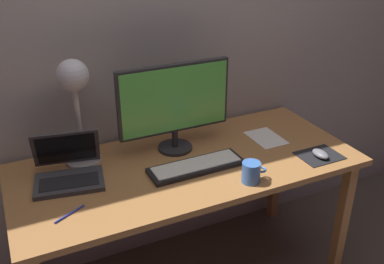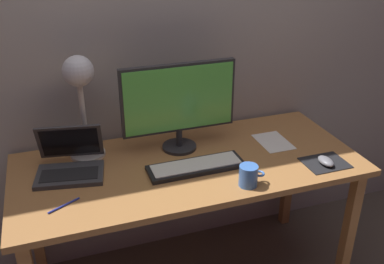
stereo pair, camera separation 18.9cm
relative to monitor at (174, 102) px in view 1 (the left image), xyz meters
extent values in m
cube|color=#A8A099|center=(0.00, 0.25, 0.31)|extent=(4.80, 0.06, 2.60)
cube|color=#A8703D|center=(0.00, -0.15, -0.26)|extent=(1.60, 0.70, 0.03)
cube|color=#A8703D|center=(0.74, -0.44, -0.63)|extent=(0.05, 0.05, 0.71)
cube|color=#A8703D|center=(-0.74, 0.14, -0.63)|extent=(0.05, 0.05, 0.71)
cube|color=#A8703D|center=(0.74, 0.14, -0.63)|extent=(0.05, 0.05, 0.71)
cylinder|color=#28282B|center=(0.00, 0.00, -0.24)|extent=(0.17, 0.17, 0.01)
cylinder|color=#28282B|center=(0.00, 0.00, -0.19)|extent=(0.03, 0.03, 0.09)
cube|color=#28282B|center=(0.00, 0.00, 0.02)|extent=(0.55, 0.03, 0.33)
cube|color=#59C64C|center=(0.00, -0.02, 0.02)|extent=(0.53, 0.00, 0.31)
cube|color=black|center=(0.02, -0.21, -0.24)|extent=(0.44, 0.14, 0.02)
cube|color=silver|center=(0.02, -0.21, -0.23)|extent=(0.41, 0.12, 0.01)
cube|color=#38383A|center=(-0.53, -0.10, -0.24)|extent=(0.32, 0.24, 0.02)
cube|color=black|center=(-0.53, -0.11, -0.23)|extent=(0.26, 0.15, 0.00)
cube|color=#38383A|center=(-0.51, 0.03, -0.14)|extent=(0.30, 0.12, 0.18)
cube|color=black|center=(-0.51, 0.03, -0.14)|extent=(0.26, 0.11, 0.16)
cylinder|color=beige|center=(-0.43, 0.07, -0.24)|extent=(0.16, 0.16, 0.01)
cylinder|color=silver|center=(-0.43, 0.07, -0.04)|extent=(0.02, 0.02, 0.38)
sphere|color=silver|center=(-0.43, 0.07, 0.17)|extent=(0.14, 0.14, 0.14)
sphere|color=#FFEAB2|center=(-0.43, 0.06, 0.14)|extent=(0.05, 0.05, 0.05)
cube|color=black|center=(0.60, -0.36, -0.25)|extent=(0.20, 0.16, 0.00)
ellipsoid|color=slate|center=(0.59, -0.37, -0.23)|extent=(0.06, 0.10, 0.03)
cylinder|color=#3F72CC|center=(0.18, -0.41, -0.20)|extent=(0.08, 0.08, 0.09)
torus|color=#3F72CC|center=(0.23, -0.41, -0.20)|extent=(0.05, 0.05, 0.01)
cube|color=white|center=(0.47, -0.09, -0.25)|extent=(0.15, 0.21, 0.00)
cylinder|color=#2633A5|center=(-0.57, -0.31, -0.24)|extent=(0.13, 0.07, 0.01)
camera|label=1|loc=(-0.72, -1.73, 0.77)|focal=40.60mm
camera|label=2|loc=(-0.55, -1.80, 0.77)|focal=40.60mm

